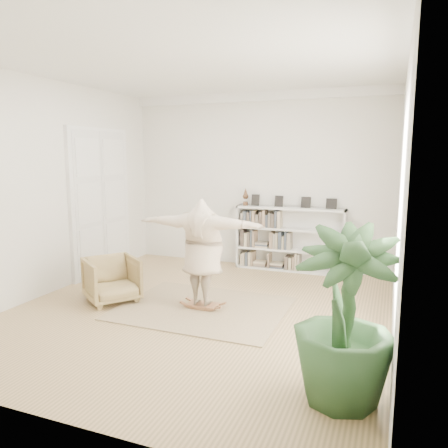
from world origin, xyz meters
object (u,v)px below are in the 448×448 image
(houseplant, at_px, (344,316))
(person, at_px, (202,250))
(armchair, at_px, (112,279))
(rocker_board, at_px, (203,305))
(bookshelf, at_px, (289,240))

(houseplant, bearing_deg, person, 141.29)
(armchair, bearing_deg, rocker_board, -45.81)
(bookshelf, relative_size, houseplant, 1.28)
(bookshelf, height_order, armchair, bookshelf)
(bookshelf, height_order, houseplant, houseplant)
(armchair, bearing_deg, person, -45.81)
(person, bearing_deg, rocker_board, 163.05)
(bookshelf, height_order, rocker_board, bookshelf)
(rocker_board, height_order, person, person)
(person, bearing_deg, armchair, 7.78)
(bookshelf, xyz_separation_m, houseplant, (1.56, -4.54, 0.22))
(houseplant, bearing_deg, rocker_board, 141.29)
(bookshelf, distance_m, person, 2.83)
(armchair, xyz_separation_m, rocker_board, (1.51, 0.20, -0.30))
(rocker_board, distance_m, houseplant, 3.02)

